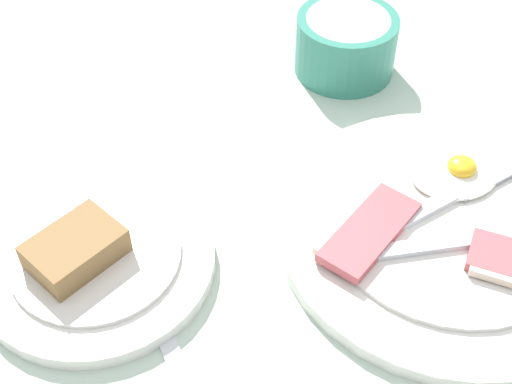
# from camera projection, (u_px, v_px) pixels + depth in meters

# --- Properties ---
(ground_plane) EXTENTS (3.00, 3.00, 0.00)m
(ground_plane) POSITION_uv_depth(u_px,v_px,m) (354.00, 279.00, 0.52)
(ground_plane) COLOR #B7CCB7
(breakfast_plate) EXTENTS (0.26, 0.26, 0.03)m
(breakfast_plate) POSITION_uv_depth(u_px,v_px,m) (448.00, 228.00, 0.54)
(breakfast_plate) COLOR silver
(breakfast_plate) RESTS_ON ground_plane
(bread_plate) EXTENTS (0.17, 0.17, 0.04)m
(bread_plate) POSITION_uv_depth(u_px,v_px,m) (94.00, 259.00, 0.52)
(bread_plate) COLOR silver
(bread_plate) RESTS_ON ground_plane
(sugar_cup) EXTENTS (0.09, 0.09, 0.06)m
(sugar_cup) POSITION_uv_depth(u_px,v_px,m) (346.00, 43.00, 0.67)
(sugar_cup) COLOR #337F6B
(sugar_cup) RESTS_ON ground_plane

